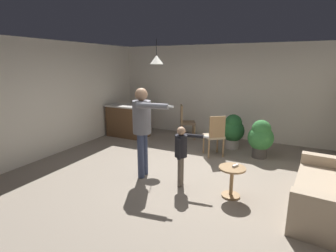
% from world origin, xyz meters
% --- Properties ---
extents(ground, '(7.68, 7.68, 0.00)m').
position_xyz_m(ground, '(0.00, 0.00, 0.00)').
color(ground, gray).
extents(wall_back, '(6.40, 0.10, 2.70)m').
position_xyz_m(wall_back, '(0.00, 3.20, 1.35)').
color(wall_back, silver).
rests_on(wall_back, ground).
extents(wall_left, '(0.10, 6.40, 2.70)m').
position_xyz_m(wall_left, '(-3.20, 0.00, 1.35)').
color(wall_left, silver).
rests_on(wall_left, ground).
extents(couch_floral, '(1.01, 1.87, 1.00)m').
position_xyz_m(couch_floral, '(2.62, -0.20, 0.33)').
color(couch_floral, tan).
rests_on(couch_floral, ground).
extents(kitchen_counter, '(1.26, 0.66, 0.95)m').
position_xyz_m(kitchen_counter, '(-2.45, 1.97, 0.48)').
color(kitchen_counter, brown).
rests_on(kitchen_counter, ground).
extents(side_table_by_couch, '(0.44, 0.44, 0.52)m').
position_xyz_m(side_table_by_couch, '(1.20, -0.33, 0.33)').
color(side_table_by_couch, '#99754C').
rests_on(side_table_by_couch, ground).
extents(person_adult, '(0.88, 0.50, 1.73)m').
position_xyz_m(person_adult, '(-0.54, -0.28, 1.08)').
color(person_adult, '#384260').
rests_on(person_adult, ground).
extents(person_child, '(0.56, 0.37, 1.10)m').
position_xyz_m(person_child, '(0.29, -0.33, 0.69)').
color(person_child, '#60564C').
rests_on(person_child, ground).
extents(dining_chair_by_counter, '(0.57, 0.57, 1.00)m').
position_xyz_m(dining_chair_by_counter, '(-0.80, 2.49, 0.55)').
color(dining_chair_by_counter, '#99754C').
rests_on(dining_chair_by_counter, ground).
extents(dining_chair_near_wall, '(0.59, 0.59, 1.00)m').
position_xyz_m(dining_chair_near_wall, '(0.40, 1.41, 0.55)').
color(dining_chair_near_wall, '#99754C').
rests_on(dining_chair_near_wall, ground).
extents(potted_plant_corner, '(0.59, 0.59, 0.90)m').
position_xyz_m(potted_plant_corner, '(0.65, 2.21, 0.50)').
color(potted_plant_corner, '#B7B2AD').
rests_on(potted_plant_corner, ground).
extents(potted_plant_by_wall, '(0.59, 0.59, 0.90)m').
position_xyz_m(potted_plant_by_wall, '(1.38, 1.82, 0.50)').
color(potted_plant_by_wall, '#4C4742').
rests_on(potted_plant_by_wall, ground).
extents(spare_remote_on_table, '(0.09, 0.13, 0.04)m').
position_xyz_m(spare_remote_on_table, '(1.24, -0.29, 0.54)').
color(spare_remote_on_table, white).
rests_on(spare_remote_on_table, side_table_by_couch).
extents(ceiling_light_pendant, '(0.32, 0.32, 0.55)m').
position_xyz_m(ceiling_light_pendant, '(-0.95, 1.05, 2.25)').
color(ceiling_light_pendant, silver).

